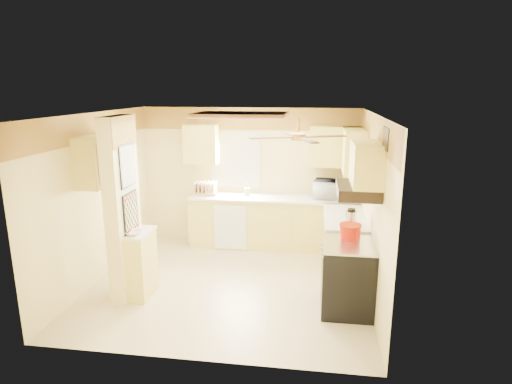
# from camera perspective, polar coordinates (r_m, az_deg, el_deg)

# --- Properties ---
(floor) EXTENTS (4.00, 4.00, 0.00)m
(floor) POSITION_cam_1_polar(r_m,az_deg,el_deg) (6.57, -3.49, -11.96)
(floor) COLOR #C7B68A
(floor) RESTS_ON ground
(ceiling) EXTENTS (4.00, 4.00, 0.00)m
(ceiling) POSITION_cam_1_polar(r_m,az_deg,el_deg) (5.93, -3.84, 10.35)
(ceiling) COLOR white
(ceiling) RESTS_ON wall_back
(wall_back) EXTENTS (4.00, 0.00, 4.00)m
(wall_back) POSITION_cam_1_polar(r_m,az_deg,el_deg) (7.95, -0.90, 2.17)
(wall_back) COLOR #F2DF94
(wall_back) RESTS_ON floor
(wall_front) EXTENTS (4.00, 0.00, 4.00)m
(wall_front) POSITION_cam_1_polar(r_m,az_deg,el_deg) (4.38, -8.71, -7.82)
(wall_front) COLOR #F2DF94
(wall_front) RESTS_ON floor
(wall_left) EXTENTS (0.00, 3.80, 3.80)m
(wall_left) POSITION_cam_1_polar(r_m,az_deg,el_deg) (6.82, -20.35, -0.68)
(wall_left) COLOR #F2DF94
(wall_left) RESTS_ON floor
(wall_right) EXTENTS (0.00, 3.80, 3.80)m
(wall_right) POSITION_cam_1_polar(r_m,az_deg,el_deg) (6.06, 15.21, -2.03)
(wall_right) COLOR #F2DF94
(wall_right) RESTS_ON floor
(wallpaper_border) EXTENTS (4.00, 0.02, 0.40)m
(wallpaper_border) POSITION_cam_1_polar(r_m,az_deg,el_deg) (7.79, -0.95, 9.72)
(wallpaper_border) COLOR gold
(wallpaper_border) RESTS_ON wall_back
(partition_column) EXTENTS (0.20, 0.70, 2.50)m
(partition_column) POSITION_cam_1_polar(r_m,az_deg,el_deg) (6.05, -17.36, -2.20)
(partition_column) COLOR #F2DF94
(partition_column) RESTS_ON floor
(partition_ledge) EXTENTS (0.25, 0.55, 0.90)m
(partition_ledge) POSITION_cam_1_polar(r_m,az_deg,el_deg) (6.23, -14.97, -9.40)
(partition_ledge) COLOR #DACB65
(partition_ledge) RESTS_ON floor
(ledge_top) EXTENTS (0.28, 0.58, 0.04)m
(ledge_top) POSITION_cam_1_polar(r_m,az_deg,el_deg) (6.06, -15.25, -5.31)
(ledge_top) COLOR silver
(ledge_top) RESTS_ON partition_ledge
(lower_cabinets_back) EXTENTS (3.00, 0.60, 0.90)m
(lower_cabinets_back) POSITION_cam_1_polar(r_m,az_deg,el_deg) (7.81, 2.42, -4.14)
(lower_cabinets_back) COLOR #DACB65
(lower_cabinets_back) RESTS_ON floor
(lower_cabinets_right) EXTENTS (0.60, 1.40, 0.90)m
(lower_cabinets_right) POSITION_cam_1_polar(r_m,az_deg,el_deg) (6.85, 11.68, -7.05)
(lower_cabinets_right) COLOR #DACB65
(lower_cabinets_right) RESTS_ON floor
(countertop_back) EXTENTS (3.04, 0.64, 0.04)m
(countertop_back) POSITION_cam_1_polar(r_m,az_deg,el_deg) (7.67, 2.45, -0.82)
(countertop_back) COLOR silver
(countertop_back) RESTS_ON lower_cabinets_back
(countertop_right) EXTENTS (0.64, 1.44, 0.04)m
(countertop_right) POSITION_cam_1_polar(r_m,az_deg,el_deg) (6.70, 11.79, -3.28)
(countertop_right) COLOR silver
(countertop_right) RESTS_ON lower_cabinets_right
(dishwasher_panel) EXTENTS (0.58, 0.02, 0.80)m
(dishwasher_panel) POSITION_cam_1_polar(r_m,az_deg,el_deg) (7.63, -3.45, -4.75)
(dishwasher_panel) COLOR white
(dishwasher_panel) RESTS_ON lower_cabinets_back
(window) EXTENTS (0.92, 0.02, 1.02)m
(window) POSITION_cam_1_polar(r_m,az_deg,el_deg) (7.93, -2.71, 4.32)
(window) COLOR white
(window) RESTS_ON wall_back
(upper_cab_back_left) EXTENTS (0.60, 0.35, 0.70)m
(upper_cab_back_left) POSITION_cam_1_polar(r_m,az_deg,el_deg) (7.86, -7.28, 6.36)
(upper_cab_back_left) COLOR #DACB65
(upper_cab_back_left) RESTS_ON wall_back
(upper_cab_back_right) EXTENTS (0.90, 0.35, 0.70)m
(upper_cab_back_right) POSITION_cam_1_polar(r_m,az_deg,el_deg) (7.59, 10.57, 5.97)
(upper_cab_back_right) COLOR #DACB65
(upper_cab_back_right) RESTS_ON wall_back
(upper_cab_right) EXTENTS (0.35, 1.00, 0.70)m
(upper_cab_right) POSITION_cam_1_polar(r_m,az_deg,el_deg) (7.14, 12.93, 5.37)
(upper_cab_right) COLOR #DACB65
(upper_cab_right) RESTS_ON wall_right
(upper_cab_left_wall) EXTENTS (0.35, 0.75, 0.70)m
(upper_cab_left_wall) POSITION_cam_1_polar(r_m,az_deg,el_deg) (6.40, -20.46, 3.91)
(upper_cab_left_wall) COLOR #DACB65
(upper_cab_left_wall) RESTS_ON wall_left
(upper_cab_over_stove) EXTENTS (0.35, 0.76, 0.52)m
(upper_cab_over_stove) POSITION_cam_1_polar(r_m,az_deg,el_deg) (5.36, 14.50, 3.65)
(upper_cab_over_stove) COLOR #DACB65
(upper_cab_over_stove) RESTS_ON wall_right
(stove) EXTENTS (0.68, 0.77, 0.92)m
(stove) POSITION_cam_1_polar(r_m,az_deg,el_deg) (5.78, 12.05, -10.97)
(stove) COLOR black
(stove) RESTS_ON floor
(range_hood) EXTENTS (0.50, 0.76, 0.14)m
(range_hood) POSITION_cam_1_polar(r_m,az_deg,el_deg) (5.41, 13.40, 0.25)
(range_hood) COLOR black
(range_hood) RESTS_ON upper_cab_over_stove
(poster_menu) EXTENTS (0.02, 0.42, 0.57)m
(poster_menu) POSITION_cam_1_polar(r_m,az_deg,el_deg) (5.88, -16.79, 3.38)
(poster_menu) COLOR black
(poster_menu) RESTS_ON partition_column
(poster_nashville) EXTENTS (0.02, 0.42, 0.57)m
(poster_nashville) POSITION_cam_1_polar(r_m,az_deg,el_deg) (6.02, -16.36, -2.71)
(poster_nashville) COLOR black
(poster_nashville) RESTS_ON partition_column
(ceiling_light_panel) EXTENTS (1.35, 0.95, 0.06)m
(ceiling_light_panel) POSITION_cam_1_polar(r_m,az_deg,el_deg) (6.40, -2.02, 10.23)
(ceiling_light_panel) COLOR brown
(ceiling_light_panel) RESTS_ON ceiling
(ceiling_fan) EXTENTS (1.15, 1.15, 0.26)m
(ceiling_fan) POSITION_cam_1_polar(r_m,az_deg,el_deg) (5.13, 5.65, 7.38)
(ceiling_fan) COLOR gold
(ceiling_fan) RESTS_ON ceiling
(vent_grate) EXTENTS (0.02, 0.40, 0.25)m
(vent_grate) POSITION_cam_1_polar(r_m,az_deg,el_deg) (4.98, 16.95, 6.83)
(vent_grate) COLOR black
(vent_grate) RESTS_ON wall_right
(microwave) EXTENTS (0.64, 0.49, 0.32)m
(microwave) POSITION_cam_1_polar(r_m,az_deg,el_deg) (7.64, 9.98, 0.34)
(microwave) COLOR white
(microwave) RESTS_ON countertop_back
(bowl) EXTENTS (0.25, 0.25, 0.05)m
(bowl) POSITION_cam_1_polar(r_m,az_deg,el_deg) (5.95, -16.08, -5.24)
(bowl) COLOR white
(bowl) RESTS_ON ledge_top
(dutch_oven) EXTENTS (0.29, 0.29, 0.19)m
(dutch_oven) POSITION_cam_1_polar(r_m,az_deg,el_deg) (5.77, 12.44, -5.13)
(dutch_oven) COLOR #AE1503
(dutch_oven) RESTS_ON stove
(kettle) EXTENTS (0.16, 0.16, 0.25)m
(kettle) POSITION_cam_1_polar(r_m,az_deg,el_deg) (6.19, 12.56, -3.42)
(kettle) COLOR silver
(kettle) RESTS_ON countertop_right
(dish_rack) EXTENTS (0.43, 0.33, 0.23)m
(dish_rack) POSITION_cam_1_polar(r_m,az_deg,el_deg) (7.89, -6.75, 0.30)
(dish_rack) COLOR tan
(dish_rack) RESTS_ON countertop_back
(utensil_crock) EXTENTS (0.10, 0.10, 0.21)m
(utensil_crock) POSITION_cam_1_polar(r_m,az_deg,el_deg) (7.79, -1.18, 0.10)
(utensil_crock) COLOR white
(utensil_crock) RESTS_ON countertop_back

